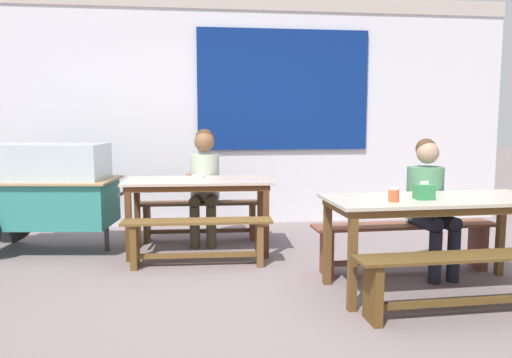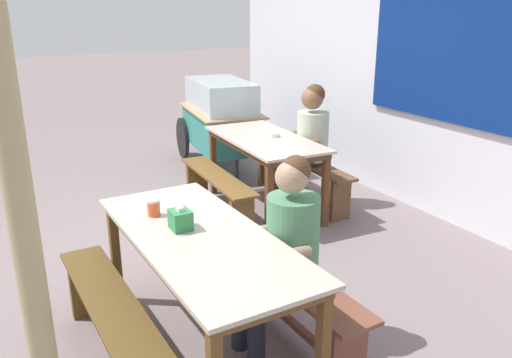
{
  "view_description": "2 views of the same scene",
  "coord_description": "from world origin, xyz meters",
  "px_view_note": "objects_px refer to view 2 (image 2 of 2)",
  "views": [
    {
      "loc": [
        -0.72,
        -4.2,
        1.4
      ],
      "look_at": [
        -0.09,
        0.57,
        0.84
      ],
      "focal_mm": 35.75,
      "sensor_mm": 36.0,
      "label": 1
    },
    {
      "loc": [
        3.86,
        -1.44,
        2.07
      ],
      "look_at": [
        0.25,
        0.53,
        0.68
      ],
      "focal_mm": 36.51,
      "sensor_mm": 36.0,
      "label": 2
    }
  ],
  "objects_px": {
    "condiment_jar": "(154,208)",
    "soup_bowl": "(273,135)",
    "bench_far_back": "(308,175)",
    "tissue_box": "(180,219)",
    "dining_table_near": "(201,247)",
    "person_right_near_table": "(284,241)",
    "bench_near_front": "(117,332)",
    "person_center_facing": "(307,137)",
    "wooden_support_post": "(26,242)",
    "dining_table_far": "(265,145)",
    "food_cart": "(220,116)",
    "bench_near_back": "(276,282)",
    "bench_far_front": "(217,190)"
  },
  "relations": [
    {
      "from": "bench_far_front",
      "to": "bench_near_back",
      "type": "relative_size",
      "value": 0.83
    },
    {
      "from": "dining_table_far",
      "to": "food_cart",
      "type": "height_order",
      "value": "food_cart"
    },
    {
      "from": "wooden_support_post",
      "to": "dining_table_near",
      "type": "bearing_deg",
      "value": 119.95
    },
    {
      "from": "wooden_support_post",
      "to": "food_cart",
      "type": "bearing_deg",
      "value": 146.13
    },
    {
      "from": "person_center_facing",
      "to": "tissue_box",
      "type": "distance_m",
      "value": 2.63
    },
    {
      "from": "dining_table_far",
      "to": "bench_near_back",
      "type": "xyz_separation_m",
      "value": [
        1.86,
        -0.97,
        -0.39
      ]
    },
    {
      "from": "tissue_box",
      "to": "condiment_jar",
      "type": "bearing_deg",
      "value": -164.77
    },
    {
      "from": "bench_near_front",
      "to": "person_right_near_table",
      "type": "height_order",
      "value": "person_right_near_table"
    },
    {
      "from": "bench_near_front",
      "to": "bench_far_front",
      "type": "bearing_deg",
      "value": 141.87
    },
    {
      "from": "bench_far_front",
      "to": "dining_table_far",
      "type": "bearing_deg",
      "value": 87.63
    },
    {
      "from": "bench_far_front",
      "to": "bench_near_front",
      "type": "relative_size",
      "value": 0.83
    },
    {
      "from": "food_cart",
      "to": "soup_bowl",
      "type": "bearing_deg",
      "value": -5.19
    },
    {
      "from": "condiment_jar",
      "to": "person_center_facing",
      "type": "bearing_deg",
      "value": 123.14
    },
    {
      "from": "bench_far_back",
      "to": "tissue_box",
      "type": "relative_size",
      "value": 10.24
    },
    {
      "from": "dining_table_near",
      "to": "soup_bowl",
      "type": "height_order",
      "value": "soup_bowl"
    },
    {
      "from": "soup_bowl",
      "to": "bench_far_back",
      "type": "bearing_deg",
      "value": 87.61
    },
    {
      "from": "dining_table_near",
      "to": "bench_near_back",
      "type": "bearing_deg",
      "value": 91.73
    },
    {
      "from": "bench_far_back",
      "to": "food_cart",
      "type": "height_order",
      "value": "food_cart"
    },
    {
      "from": "wooden_support_post",
      "to": "condiment_jar",
      "type": "bearing_deg",
      "value": 140.04
    },
    {
      "from": "bench_near_back",
      "to": "person_center_facing",
      "type": "distance_m",
      "value": 2.33
    },
    {
      "from": "bench_far_front",
      "to": "dining_table_near",
      "type": "bearing_deg",
      "value": -26.98
    },
    {
      "from": "dining_table_near",
      "to": "bench_far_back",
      "type": "bearing_deg",
      "value": 132.28
    },
    {
      "from": "person_center_facing",
      "to": "wooden_support_post",
      "type": "height_order",
      "value": "wooden_support_post"
    },
    {
      "from": "dining_table_far",
      "to": "tissue_box",
      "type": "distance_m",
      "value": 2.35
    },
    {
      "from": "dining_table_near",
      "to": "wooden_support_post",
      "type": "xyz_separation_m",
      "value": [
        0.55,
        -0.96,
        0.48
      ]
    },
    {
      "from": "bench_far_back",
      "to": "condiment_jar",
      "type": "distance_m",
      "value": 2.67
    },
    {
      "from": "bench_far_front",
      "to": "condiment_jar",
      "type": "xyz_separation_m",
      "value": [
        1.48,
        -1.11,
        0.54
      ]
    },
    {
      "from": "dining_table_far",
      "to": "dining_table_near",
      "type": "distance_m",
      "value": 2.4
    },
    {
      "from": "person_right_near_table",
      "to": "bench_near_front",
      "type": "bearing_deg",
      "value": -98.87
    },
    {
      "from": "dining_table_far",
      "to": "wooden_support_post",
      "type": "xyz_separation_m",
      "value": [
        2.43,
        -2.46,
        0.48
      ]
    },
    {
      "from": "tissue_box",
      "to": "person_right_near_table",
      "type": "bearing_deg",
      "value": 60.01
    },
    {
      "from": "bench_far_front",
      "to": "wooden_support_post",
      "type": "bearing_deg",
      "value": -38.16
    },
    {
      "from": "dining_table_near",
      "to": "soup_bowl",
      "type": "relative_size",
      "value": 14.05
    },
    {
      "from": "bench_near_front",
      "to": "wooden_support_post",
      "type": "relative_size",
      "value": 0.73
    },
    {
      "from": "bench_near_back",
      "to": "bench_far_front",
      "type": "bearing_deg",
      "value": 167.13
    },
    {
      "from": "bench_near_front",
      "to": "dining_table_near",
      "type": "bearing_deg",
      "value": 91.73
    },
    {
      "from": "tissue_box",
      "to": "soup_bowl",
      "type": "bearing_deg",
      "value": 136.07
    },
    {
      "from": "dining_table_far",
      "to": "wooden_support_post",
      "type": "distance_m",
      "value": 3.49
    },
    {
      "from": "dining_table_near",
      "to": "person_center_facing",
      "type": "distance_m",
      "value": 2.67
    },
    {
      "from": "person_right_near_table",
      "to": "bench_far_back",
      "type": "bearing_deg",
      "value": 142.32
    },
    {
      "from": "bench_far_back",
      "to": "wooden_support_post",
      "type": "height_order",
      "value": "wooden_support_post"
    },
    {
      "from": "dining_table_near",
      "to": "soup_bowl",
      "type": "distance_m",
      "value": 2.46
    },
    {
      "from": "bench_near_back",
      "to": "bench_near_front",
      "type": "height_order",
      "value": "same"
    },
    {
      "from": "bench_far_back",
      "to": "condiment_jar",
      "type": "xyz_separation_m",
      "value": [
        1.43,
        -2.18,
        0.53
      ]
    },
    {
      "from": "person_right_near_table",
      "to": "soup_bowl",
      "type": "relative_size",
      "value": 9.63
    },
    {
      "from": "dining_table_near",
      "to": "food_cart",
      "type": "distance_m",
      "value": 3.89
    },
    {
      "from": "condiment_jar",
      "to": "soup_bowl",
      "type": "bearing_deg",
      "value": 129.78
    },
    {
      "from": "bench_near_front",
      "to": "person_center_facing",
      "type": "bearing_deg",
      "value": 125.93
    },
    {
      "from": "person_center_facing",
      "to": "soup_bowl",
      "type": "bearing_deg",
      "value": -101.33
    },
    {
      "from": "condiment_jar",
      "to": "wooden_support_post",
      "type": "relative_size",
      "value": 0.05
    }
  ]
}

